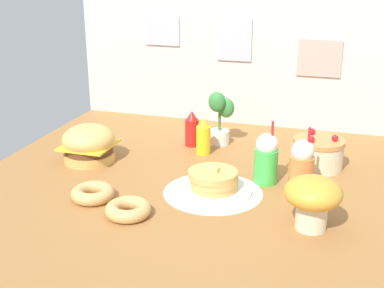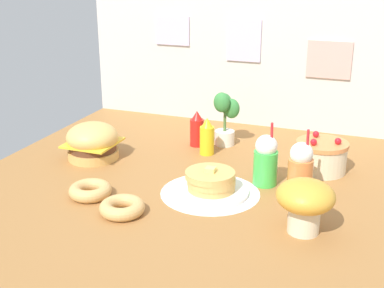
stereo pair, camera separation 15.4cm
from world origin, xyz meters
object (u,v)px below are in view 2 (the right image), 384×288
at_px(donut_chocolate, 122,207).
at_px(mushroom_stool, 305,201).
at_px(burger, 93,142).
at_px(orange_float_cup, 300,169).
at_px(pancake_stack, 211,184).
at_px(potted_plant, 225,116).
at_px(donut_pink_glaze, 90,190).
at_px(layer_cake, 321,156).
at_px(ketchup_bottle, 197,130).
at_px(mustard_bottle, 207,137).
at_px(cream_soda_cup, 266,160).

xyz_separation_m(donut_chocolate, mushroom_stool, (0.74, 0.12, 0.10)).
distance_m(burger, orange_float_cup, 1.11).
xyz_separation_m(pancake_stack, potted_plant, (-0.14, 0.65, 0.12)).
xyz_separation_m(orange_float_cup, mushroom_stool, (0.08, -0.35, 0.01)).
relative_size(burger, donut_pink_glaze, 1.43).
distance_m(pancake_stack, layer_cake, 0.62).
height_order(pancake_stack, orange_float_cup, orange_float_cup).
bearing_deg(donut_pink_glaze, donut_chocolate, -24.72).
distance_m(ketchup_bottle, mustard_bottle, 0.15).
bearing_deg(mustard_bottle, ketchup_bottle, 132.43).
bearing_deg(pancake_stack, donut_chocolate, -131.20).
height_order(potted_plant, mushroom_stool, potted_plant).
bearing_deg(donut_pink_glaze, burger, 119.23).
relative_size(pancake_stack, cream_soda_cup, 1.13).
xyz_separation_m(cream_soda_cup, potted_plant, (-0.34, 0.46, 0.05)).
bearing_deg(burger, mushroom_stool, -18.67).
xyz_separation_m(cream_soda_cup, donut_chocolate, (-0.49, -0.51, -0.09)).
relative_size(ketchup_bottle, orange_float_cup, 0.67).
height_order(orange_float_cup, potted_plant, potted_plant).
xyz_separation_m(pancake_stack, mustard_bottle, (-0.18, 0.47, 0.05)).
xyz_separation_m(burger, pancake_stack, (0.73, -0.19, -0.05)).
bearing_deg(mushroom_stool, mustard_bottle, 133.24).
height_order(burger, orange_float_cup, orange_float_cup).
bearing_deg(ketchup_bottle, burger, -139.57).
height_order(orange_float_cup, donut_chocolate, orange_float_cup).
distance_m(ketchup_bottle, orange_float_cup, 0.79).
distance_m(donut_pink_glaze, donut_chocolate, 0.24).
relative_size(pancake_stack, orange_float_cup, 1.13).
height_order(layer_cake, ketchup_bottle, ketchup_bottle).
bearing_deg(ketchup_bottle, cream_soda_cup, -38.66).
xyz_separation_m(mustard_bottle, donut_chocolate, (-0.10, -0.79, -0.07)).
bearing_deg(burger, ketchup_bottle, 40.43).
bearing_deg(potted_plant, pancake_stack, -78.22).
height_order(mustard_bottle, cream_soda_cup, cream_soda_cup).
height_order(ketchup_bottle, mushroom_stool, mushroom_stool).
relative_size(pancake_stack, mustard_bottle, 1.70).
relative_size(pancake_stack, layer_cake, 1.36).
distance_m(ketchup_bottle, potted_plant, 0.18).
bearing_deg(donut_chocolate, orange_float_cup, 35.29).
height_order(burger, potted_plant, potted_plant).
height_order(pancake_stack, mustard_bottle, mustard_bottle).
height_order(layer_cake, cream_soda_cup, cream_soda_cup).
distance_m(pancake_stack, donut_pink_glaze, 0.55).
relative_size(donut_chocolate, potted_plant, 0.61).
bearing_deg(mustard_bottle, burger, -153.25).
xyz_separation_m(ketchup_bottle, orange_float_cup, (0.66, -0.43, 0.03)).
bearing_deg(donut_pink_glaze, orange_float_cup, 22.85).
bearing_deg(orange_float_cup, mushroom_stool, -77.65).
bearing_deg(pancake_stack, burger, 165.13).
height_order(pancake_stack, ketchup_bottle, ketchup_bottle).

